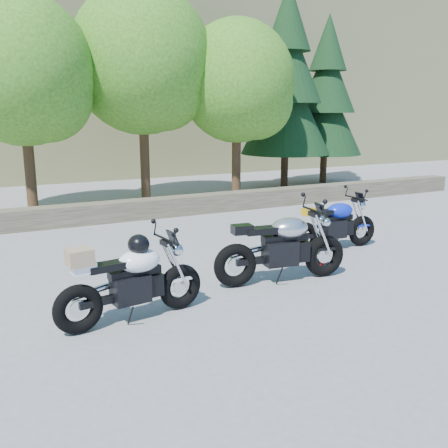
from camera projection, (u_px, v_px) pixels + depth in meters
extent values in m
plane|color=gray|center=(240.00, 281.00, 8.33)|extent=(90.00, 90.00, 0.00)
cube|color=#473F2F|center=(141.00, 209.00, 13.08)|extent=(22.00, 0.55, 0.50)
cube|color=olive|center=(79.00, 36.00, 32.41)|extent=(80.00, 30.00, 15.00)
cylinder|color=#382314|center=(29.00, 159.00, 13.20)|extent=(0.28, 0.28, 3.02)
sphere|color=#326516|center=(21.00, 70.00, 12.69)|extent=(3.67, 3.67, 3.67)
sphere|color=#326516|center=(45.00, 96.00, 12.79)|extent=(2.38, 2.38, 2.38)
cylinder|color=#382314|center=(144.00, 148.00, 14.94)|extent=(0.28, 0.28, 3.36)
sphere|color=#326516|center=(141.00, 60.00, 14.37)|extent=(4.08, 4.08, 4.08)
sphere|color=#326516|center=(162.00, 86.00, 14.49)|extent=(2.64, 2.64, 2.64)
cylinder|color=#382314|center=(236.00, 153.00, 15.67)|extent=(0.28, 0.28, 2.91)
sphere|color=#326516|center=(237.00, 81.00, 15.19)|extent=(3.54, 3.54, 3.54)
sphere|color=#326516|center=(256.00, 102.00, 15.28)|extent=(2.29, 2.29, 2.29)
cylinder|color=#382314|center=(285.00, 159.00, 17.93)|extent=(0.26, 0.26, 2.16)
cone|color=black|center=(286.00, 107.00, 17.53)|extent=(3.17, 3.17, 3.24)
cone|color=black|center=(287.00, 60.00, 17.17)|extent=(2.45, 2.45, 2.88)
cone|color=black|center=(289.00, 16.00, 16.85)|extent=(1.58, 1.58, 2.30)
cylinder|color=#382314|center=(324.00, 158.00, 19.43)|extent=(0.26, 0.26, 1.92)
cone|color=black|center=(326.00, 116.00, 19.07)|extent=(2.82, 2.82, 2.88)
cone|color=black|center=(327.00, 78.00, 18.76)|extent=(2.18, 2.18, 2.56)
cone|color=black|center=(329.00, 42.00, 18.47)|extent=(1.41, 1.41, 2.05)
torus|color=black|center=(324.00, 256.00, 8.49)|extent=(0.74, 0.27, 0.72)
torus|color=black|center=(235.00, 265.00, 7.97)|extent=(0.74, 0.27, 0.72)
cylinder|color=silver|center=(324.00, 256.00, 8.49)|extent=(0.25, 0.07, 0.25)
cylinder|color=silver|center=(235.00, 265.00, 7.97)|extent=(0.25, 0.07, 0.25)
cube|color=black|center=(280.00, 253.00, 8.19)|extent=(0.58, 0.40, 0.41)
cube|color=black|center=(285.00, 238.00, 8.16)|extent=(0.80, 0.27, 0.11)
ellipsoid|color=silver|center=(289.00, 228.00, 8.15)|extent=(0.69, 0.51, 0.34)
cube|color=black|center=(262.00, 230.00, 7.99)|extent=(0.59, 0.31, 0.10)
cube|color=black|center=(242.00, 229.00, 7.87)|extent=(0.34, 0.26, 0.15)
cylinder|color=black|center=(314.00, 211.00, 8.24)|extent=(0.13, 0.74, 0.04)
sphere|color=silver|center=(323.00, 221.00, 8.34)|extent=(0.20, 0.20, 0.20)
torus|color=black|center=(180.00, 287.00, 7.11)|extent=(0.67, 0.25, 0.66)
torus|color=black|center=(78.00, 309.00, 6.30)|extent=(0.67, 0.25, 0.66)
cylinder|color=silver|center=(180.00, 287.00, 7.11)|extent=(0.23, 0.07, 0.23)
cylinder|color=silver|center=(78.00, 309.00, 6.30)|extent=(0.23, 0.07, 0.23)
cube|color=black|center=(130.00, 289.00, 6.67)|extent=(0.53, 0.37, 0.37)
cube|color=black|center=(135.00, 272.00, 6.65)|extent=(0.73, 0.26, 0.10)
ellipsoid|color=white|center=(139.00, 261.00, 6.66)|extent=(0.64, 0.47, 0.31)
cube|color=black|center=(107.00, 266.00, 6.41)|extent=(0.54, 0.29, 0.09)
cube|color=white|center=(83.00, 268.00, 6.24)|extent=(0.31, 0.24, 0.13)
cylinder|color=black|center=(166.00, 239.00, 6.83)|extent=(0.13, 0.67, 0.03)
sphere|color=silver|center=(177.00, 250.00, 6.96)|extent=(0.18, 0.18, 0.18)
ellipsoid|color=black|center=(139.00, 244.00, 6.61)|extent=(0.33, 0.34, 0.27)
cube|color=#957656|center=(80.00, 257.00, 6.18)|extent=(0.34, 0.31, 0.20)
torus|color=black|center=(362.00, 231.00, 10.43)|extent=(0.64, 0.16, 0.64)
torus|color=black|center=(304.00, 238.00, 9.81)|extent=(0.64, 0.16, 0.64)
cylinder|color=silver|center=(362.00, 231.00, 10.43)|extent=(0.22, 0.04, 0.22)
cylinder|color=silver|center=(304.00, 238.00, 9.81)|extent=(0.22, 0.04, 0.22)
cube|color=black|center=(333.00, 229.00, 10.08)|extent=(0.48, 0.30, 0.36)
cube|color=black|center=(337.00, 218.00, 10.07)|extent=(0.70, 0.16, 0.10)
ellipsoid|color=#0D24C9|center=(340.00, 211.00, 10.06)|extent=(0.58, 0.39, 0.31)
cube|color=black|center=(322.00, 213.00, 9.88)|extent=(0.50, 0.22, 0.09)
cube|color=#E8A00C|center=(310.00, 212.00, 9.74)|extent=(0.28, 0.20, 0.13)
cylinder|color=black|center=(356.00, 198.00, 10.18)|extent=(0.04, 0.66, 0.03)
sphere|color=silver|center=(362.00, 205.00, 10.29)|extent=(0.18, 0.18, 0.18)
cube|color=black|center=(318.00, 253.00, 9.25)|extent=(0.34, 0.30, 0.38)
cube|color=#990E0C|center=(324.00, 260.00, 9.20)|extent=(0.22, 0.12, 0.16)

